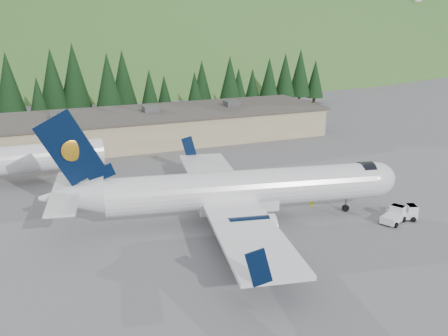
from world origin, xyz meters
TOP-DOWN VIEW (x-y plane):
  - ground at (0.00, 0.00)m, footprint 600.00×600.00m
  - airliner at (-1.07, 0.21)m, footprint 37.22×35.14m
  - baggage_tug_a at (13.87, -6.57)m, footprint 3.39×2.75m
  - baggage_tug_b at (15.37, -6.38)m, footprint 3.29×2.60m
  - terminal_building at (-5.01, 38.00)m, footprint 71.00×17.00m
  - ramp_worker at (8.32, 0.40)m, footprint 0.60×0.40m
  - tree_line at (-5.89, 59.66)m, footprint 113.89×14.99m
  - hills at (53.34, 207.38)m, footprint 614.00×330.00m

SIDE VIEW (x-z plane):
  - hills at x=53.34m, z-range -232.80..67.20m
  - ground at x=0.00m, z-range 0.00..0.00m
  - baggage_tug_b at x=15.37m, z-range -0.08..1.49m
  - baggage_tug_a at x=13.87m, z-range -0.08..1.53m
  - ramp_worker at x=8.32m, z-range 0.00..1.64m
  - terminal_building at x=-5.01m, z-range -0.43..5.67m
  - airliner at x=-1.07m, z-range -2.89..9.50m
  - tree_line at x=-5.89m, z-range 0.01..14.51m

